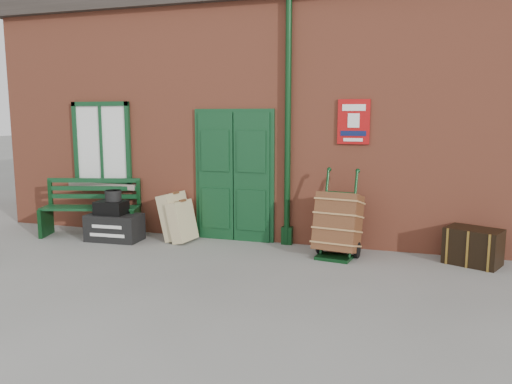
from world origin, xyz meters
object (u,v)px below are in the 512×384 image
at_px(bench, 92,206).
at_px(houdini_trunk, 115,227).
at_px(dark_trunk, 473,246).
at_px(porter_trolley, 338,224).

relative_size(bench, houdini_trunk, 1.94).
distance_m(bench, dark_trunk, 6.40).
distance_m(bench, porter_trolley, 4.45).
bearing_deg(dark_trunk, porter_trolley, -150.91).
bearing_deg(houdini_trunk, porter_trolley, -1.14).
bearing_deg(porter_trolley, houdini_trunk, -169.31).
bearing_deg(houdini_trunk, bench, 155.48).
relative_size(bench, dark_trunk, 2.41).
distance_m(bench, houdini_trunk, 0.73).
height_order(bench, houdini_trunk, bench).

